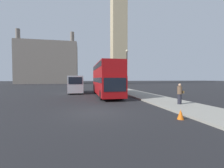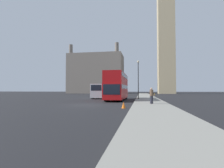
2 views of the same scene
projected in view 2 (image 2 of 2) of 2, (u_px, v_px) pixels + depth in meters
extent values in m
plane|color=black|center=(85.00, 105.00, 18.54)|extent=(300.00, 300.00, 0.00)
cube|color=gray|center=(152.00, 105.00, 17.41)|extent=(3.77, 120.00, 0.15)
cube|color=tan|center=(166.00, 41.00, 76.02)|extent=(6.86, 6.86, 45.72)
cube|color=slate|center=(97.00, 74.00, 86.29)|extent=(25.83, 14.44, 18.89)
cylinder|color=slate|center=(71.00, 49.00, 82.44)|extent=(1.73, 1.73, 4.16)
cylinder|color=slate|center=(117.00, 47.00, 78.84)|extent=(1.73, 1.73, 4.16)
cube|color=#A80F11|center=(117.00, 91.00, 27.32)|extent=(2.48, 10.70, 2.20)
cube|color=#A80F11|center=(117.00, 79.00, 27.39)|extent=(2.48, 10.48, 1.65)
cube|color=black|center=(117.00, 87.00, 27.35)|extent=(2.52, 10.27, 0.55)
cube|color=black|center=(117.00, 76.00, 27.41)|extent=(2.52, 10.06, 0.55)
cube|color=black|center=(111.00, 89.00, 22.05)|extent=(2.19, 0.03, 1.32)
cylinder|color=black|center=(107.00, 98.00, 23.75)|extent=(0.70, 1.08, 1.08)
cylinder|color=black|center=(120.00, 98.00, 23.46)|extent=(0.70, 1.08, 1.08)
cylinder|color=black|center=(115.00, 96.00, 31.13)|extent=(0.70, 1.08, 1.08)
cylinder|color=black|center=(125.00, 96.00, 30.84)|extent=(0.70, 1.08, 1.08)
cube|color=#B2B7BC|center=(100.00, 91.00, 32.94)|extent=(2.17, 5.97, 2.47)
cube|color=black|center=(96.00, 88.00, 30.00)|extent=(1.85, 0.02, 0.99)
cube|color=black|center=(98.00, 88.00, 31.04)|extent=(2.20, 1.08, 0.79)
cylinder|color=black|center=(93.00, 97.00, 31.03)|extent=(0.54, 0.73, 0.73)
cylinder|color=black|center=(102.00, 97.00, 30.77)|extent=(0.54, 0.73, 0.73)
cylinder|color=black|center=(98.00, 96.00, 35.04)|extent=(0.54, 0.73, 0.73)
cylinder|color=black|center=(106.00, 96.00, 34.77)|extent=(0.54, 0.73, 0.73)
cylinder|color=#23232D|center=(152.00, 100.00, 18.32)|extent=(0.32, 0.32, 0.82)
cylinder|color=brown|center=(151.00, 93.00, 18.34)|extent=(0.38, 0.38, 0.65)
sphere|color=tan|center=(151.00, 89.00, 18.36)|extent=(0.22, 0.22, 0.22)
cube|color=olive|center=(154.00, 94.00, 18.29)|extent=(0.12, 0.24, 0.20)
cylinder|color=black|center=(138.00, 81.00, 28.21)|extent=(0.12, 0.12, 5.87)
sphere|color=beige|center=(138.00, 62.00, 28.32)|extent=(0.36, 0.36, 0.36)
cone|color=orange|center=(124.00, 105.00, 15.12)|extent=(0.36, 0.36, 0.55)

